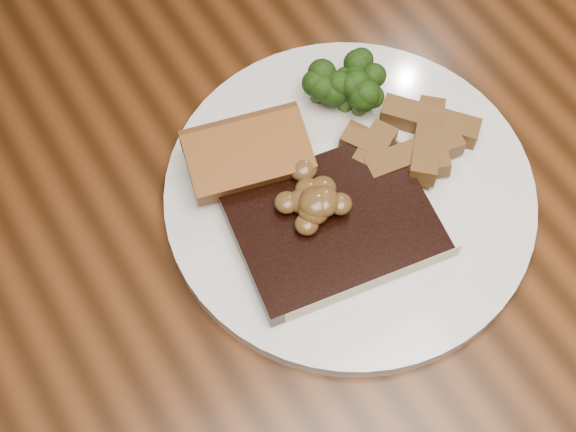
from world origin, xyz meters
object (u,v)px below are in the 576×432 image
(plate, at_px, (349,196))
(dining_table, at_px, (296,266))
(steak, at_px, (333,225))
(potato_wedges, at_px, (426,158))
(garlic_bread, at_px, (250,168))

(plate, bearing_deg, dining_table, 173.02)
(steak, relative_size, potato_wedges, 1.42)
(dining_table, bearing_deg, steak, -60.58)
(potato_wedges, bearing_deg, garlic_bread, 151.39)
(plate, bearing_deg, potato_wedges, -10.00)
(steak, xyz_separation_m, garlic_bread, (-0.03, 0.08, -0.00))
(steak, relative_size, garlic_bread, 1.55)
(steak, bearing_deg, dining_table, 129.06)
(steak, height_order, potato_wedges, potato_wedges)
(plate, xyz_separation_m, steak, (-0.03, -0.02, 0.02))
(steak, xyz_separation_m, potato_wedges, (0.10, 0.01, 0.00))
(dining_table, height_order, plate, plate)
(dining_table, relative_size, plate, 5.26)
(dining_table, xyz_separation_m, steak, (0.02, -0.03, 0.12))
(plate, bearing_deg, steak, -145.54)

